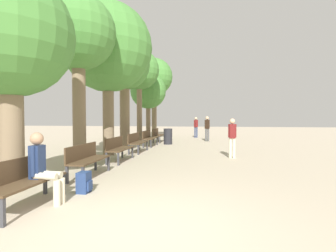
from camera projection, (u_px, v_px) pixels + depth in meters
The scene contains 20 objects.
ground_plane at pixel (130, 227), 3.80m from camera, with size 80.00×80.00×0.00m, color #B7A88E.
bench_row_0 at pixel (23, 179), 4.63m from camera, with size 0.50×1.69×0.86m.
bench_row_1 at pixel (87, 157), 7.05m from camera, with size 0.50×1.69×0.86m.
bench_row_2 at pixel (118, 147), 9.47m from camera, with size 0.50×1.69×0.86m.
bench_row_3 at pixel (137, 141), 11.89m from camera, with size 0.50×1.69×0.86m.
bench_row_4 at pixel (149, 137), 14.31m from camera, with size 0.50×1.69×0.86m.
bench_row_5 at pixel (158, 134), 16.72m from camera, with size 0.50×1.69×0.86m.
tree_row_0 at pixel (10, 37), 5.58m from camera, with size 2.67×2.67×4.71m.
tree_row_1 at pixel (78, 36), 8.47m from camera, with size 2.42×2.42×5.56m.
tree_row_2 at pixel (108, 48), 10.94m from camera, with size 3.71×3.71×6.37m.
tree_row_3 at pixel (124, 67), 13.09m from camera, with size 2.54×2.54×5.51m.
tree_row_4 at pixel (139, 71), 15.85m from camera, with size 2.42×2.42×5.68m.
tree_row_5 at pixel (148, 91), 18.19m from camera, with size 2.48×2.48×4.66m.
tree_row_6 at pixel (154, 78), 20.11m from camera, with size 2.85×2.85×6.12m.
person_seated at pixel (43, 166), 4.83m from camera, with size 0.61×0.35×1.32m.
backpack at pixel (84, 182), 5.54m from camera, with size 0.27×0.28×0.44m.
pedestrian_near at pixel (196, 126), 20.32m from camera, with size 0.32×0.28×1.60m.
pedestrian_mid at pixel (207, 127), 17.25m from camera, with size 0.33×0.28×1.65m.
pedestrian_far at pixel (232, 135), 10.16m from camera, with size 0.31×0.21×1.55m.
trash_bin at pixel (168, 136), 15.38m from camera, with size 0.51×0.51×0.92m.
Camera 1 is at (1.12, -3.62, 1.61)m, focal length 28.00 mm.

